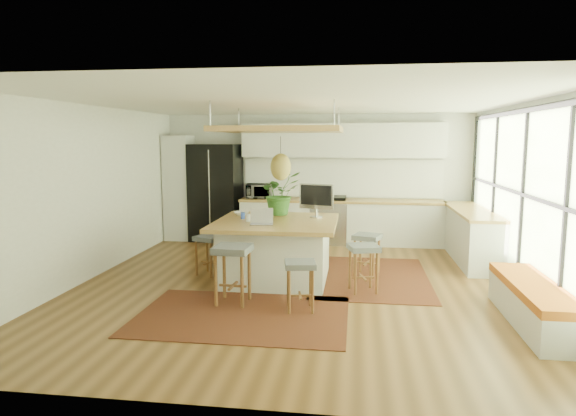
# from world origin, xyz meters

# --- Properties ---
(floor) EXTENTS (7.00, 7.00, 0.00)m
(floor) POSITION_xyz_m (0.00, 0.00, 0.00)
(floor) COLOR #4E3216
(floor) RESTS_ON ground
(ceiling) EXTENTS (7.00, 7.00, 0.00)m
(ceiling) POSITION_xyz_m (0.00, 0.00, 2.70)
(ceiling) COLOR white
(ceiling) RESTS_ON ground
(wall_back) EXTENTS (6.50, 0.00, 6.50)m
(wall_back) POSITION_xyz_m (0.00, 3.50, 1.35)
(wall_back) COLOR beige
(wall_back) RESTS_ON ground
(wall_front) EXTENTS (6.50, 0.00, 6.50)m
(wall_front) POSITION_xyz_m (0.00, -3.50, 1.35)
(wall_front) COLOR beige
(wall_front) RESTS_ON ground
(wall_left) EXTENTS (0.00, 7.00, 7.00)m
(wall_left) POSITION_xyz_m (-3.25, 0.00, 1.35)
(wall_left) COLOR beige
(wall_left) RESTS_ON ground
(wall_right) EXTENTS (0.00, 7.00, 7.00)m
(wall_right) POSITION_xyz_m (3.25, 0.00, 1.35)
(wall_right) COLOR beige
(wall_right) RESTS_ON ground
(window_wall) EXTENTS (0.10, 6.20, 2.60)m
(window_wall) POSITION_xyz_m (3.22, 0.00, 1.40)
(window_wall) COLOR black
(window_wall) RESTS_ON wall_right
(pantry) EXTENTS (0.55, 0.60, 2.25)m
(pantry) POSITION_xyz_m (-2.95, 3.18, 1.12)
(pantry) COLOR beige
(pantry) RESTS_ON floor
(back_counter_base) EXTENTS (4.20, 0.60, 0.88)m
(back_counter_base) POSITION_xyz_m (0.55, 3.18, 0.44)
(back_counter_base) COLOR beige
(back_counter_base) RESTS_ON floor
(back_counter_top) EXTENTS (4.24, 0.64, 0.05)m
(back_counter_top) POSITION_xyz_m (0.55, 3.18, 0.90)
(back_counter_top) COLOR olive
(back_counter_top) RESTS_ON back_counter_base
(backsplash) EXTENTS (4.20, 0.02, 0.80)m
(backsplash) POSITION_xyz_m (0.55, 3.48, 1.35)
(backsplash) COLOR white
(backsplash) RESTS_ON wall_back
(upper_cabinets) EXTENTS (4.20, 0.34, 0.70)m
(upper_cabinets) POSITION_xyz_m (0.55, 3.32, 2.15)
(upper_cabinets) COLOR beige
(upper_cabinets) RESTS_ON wall_back
(range) EXTENTS (0.76, 0.62, 1.00)m
(range) POSITION_xyz_m (0.30, 3.18, 0.50)
(range) COLOR #A5A5AA
(range) RESTS_ON floor
(right_counter_base) EXTENTS (0.60, 2.50, 0.88)m
(right_counter_base) POSITION_xyz_m (2.93, 2.00, 0.44)
(right_counter_base) COLOR beige
(right_counter_base) RESTS_ON floor
(right_counter_top) EXTENTS (0.64, 2.54, 0.05)m
(right_counter_top) POSITION_xyz_m (2.93, 2.00, 0.90)
(right_counter_top) COLOR olive
(right_counter_top) RESTS_ON right_counter_base
(window_bench) EXTENTS (0.52, 2.00, 0.50)m
(window_bench) POSITION_xyz_m (2.95, -1.20, 0.25)
(window_bench) COLOR beige
(window_bench) RESTS_ON floor
(ceiling_panel) EXTENTS (1.86, 1.86, 0.80)m
(ceiling_panel) POSITION_xyz_m (-0.30, 0.40, 2.05)
(ceiling_panel) COLOR olive
(ceiling_panel) RESTS_ON ceiling
(rug_near) EXTENTS (2.60, 1.80, 0.01)m
(rug_near) POSITION_xyz_m (-0.52, -1.39, 0.01)
(rug_near) COLOR black
(rug_near) RESTS_ON floor
(rug_right) EXTENTS (1.80, 2.60, 0.01)m
(rug_right) POSITION_xyz_m (1.10, 0.60, 0.01)
(rug_right) COLOR black
(rug_right) RESTS_ON floor
(fridge) EXTENTS (1.08, 0.88, 2.07)m
(fridge) POSITION_xyz_m (-2.13, 3.21, 0.93)
(fridge) COLOR black
(fridge) RESTS_ON floor
(island) EXTENTS (1.85, 1.85, 0.93)m
(island) POSITION_xyz_m (-0.35, 0.29, 0.47)
(island) COLOR olive
(island) RESTS_ON floor
(stool_near_left) EXTENTS (0.49, 0.49, 0.79)m
(stool_near_left) POSITION_xyz_m (-0.74, -0.94, 0.35)
(stool_near_left) COLOR #474B4F
(stool_near_left) RESTS_ON floor
(stool_near_right) EXTENTS (0.44, 0.44, 0.64)m
(stool_near_right) POSITION_xyz_m (0.18, -1.10, 0.35)
(stool_near_right) COLOR #474B4F
(stool_near_right) RESTS_ON floor
(stool_right_front) EXTENTS (0.50, 0.50, 0.69)m
(stool_right_front) POSITION_xyz_m (0.98, -0.20, 0.35)
(stool_right_front) COLOR #474B4F
(stool_right_front) RESTS_ON floor
(stool_right_back) EXTENTS (0.50, 0.50, 0.68)m
(stool_right_back) POSITION_xyz_m (1.05, 0.67, 0.35)
(stool_right_back) COLOR #474B4F
(stool_right_back) RESTS_ON floor
(stool_left_side) EXTENTS (0.48, 0.48, 0.64)m
(stool_left_side) POSITION_xyz_m (-1.47, 0.42, 0.35)
(stool_left_side) COLOR #474B4F
(stool_left_side) RESTS_ON floor
(laptop) EXTENTS (0.38, 0.40, 0.25)m
(laptop) POSITION_xyz_m (-0.51, -0.11, 1.05)
(laptop) COLOR #A5A5AA
(laptop) RESTS_ON island
(monitor) EXTENTS (0.63, 0.39, 0.55)m
(monitor) POSITION_xyz_m (0.23, 0.68, 1.19)
(monitor) COLOR #A5A5AA
(monitor) RESTS_ON island
(microwave) EXTENTS (0.58, 0.37, 0.37)m
(microwave) POSITION_xyz_m (-1.19, 3.19, 1.11)
(microwave) COLOR #A5A5AA
(microwave) RESTS_ON back_counter_top
(island_plant) EXTENTS (0.95, 0.96, 0.56)m
(island_plant) POSITION_xyz_m (-0.39, 0.91, 1.21)
(island_plant) COLOR #1E4C19
(island_plant) RESTS_ON island
(island_bowl) EXTENTS (0.26, 0.26, 0.06)m
(island_bowl) POSITION_xyz_m (-1.01, 0.76, 0.96)
(island_bowl) COLOR white
(island_bowl) RESTS_ON island
(island_bottle_0) EXTENTS (0.07, 0.07, 0.19)m
(island_bottle_0) POSITION_xyz_m (-0.90, 0.39, 1.03)
(island_bottle_0) COLOR blue
(island_bottle_0) RESTS_ON island
(island_bottle_1) EXTENTS (0.07, 0.07, 0.19)m
(island_bottle_1) POSITION_xyz_m (-0.75, 0.14, 1.03)
(island_bottle_1) COLOR white
(island_bottle_1) RESTS_ON island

